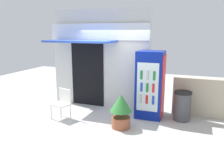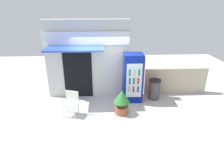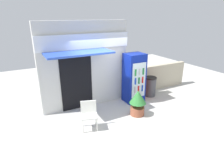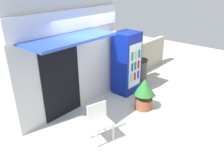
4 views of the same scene
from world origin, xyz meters
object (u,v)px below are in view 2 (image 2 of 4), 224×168
object	(u,v)px
potted_plant_near_shop	(122,101)
trash_bin	(154,89)
drink_cooler	(133,78)
plastic_chair	(71,101)

from	to	relation	value
potted_plant_near_shop	trash_bin	bearing A→B (deg)	37.32
drink_cooler	potted_plant_near_shop	xyz separation A→B (m)	(-0.53, -1.02, -0.46)
drink_cooler	potted_plant_near_shop	size ratio (longest dim) A/B	2.14
drink_cooler	plastic_chair	distance (m)	2.54
plastic_chair	trash_bin	world-z (taller)	plastic_chair
plastic_chair	potted_plant_near_shop	distance (m)	1.77
potted_plant_near_shop	trash_bin	distance (m)	1.82
drink_cooler	trash_bin	distance (m)	1.07
drink_cooler	plastic_chair	bearing A→B (deg)	-156.92
plastic_chair	potted_plant_near_shop	size ratio (longest dim) A/B	0.95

